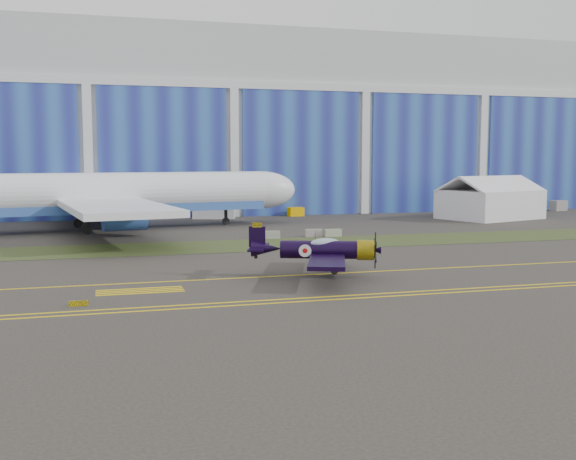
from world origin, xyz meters
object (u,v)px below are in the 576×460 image
object	(u,v)px
tug	(296,212)
tent	(490,197)
jetliner	(102,148)
warbird	(319,250)
shipping_container	(214,209)

from	to	relation	value
tug	tent	bearing A→B (deg)	-30.72
jetliner	tug	world-z (taller)	jetliner
jetliner	tent	distance (m)	57.50
warbird	tent	xyz separation A→B (m)	(41.23, 41.63, 1.10)
tug	shipping_container	bearing A→B (deg)	174.87
shipping_container	jetliner	bearing A→B (deg)	-128.83
tent	tug	xyz separation A→B (m)	(-27.41, 12.19, -2.58)
shipping_container	tug	xyz separation A→B (m)	(13.23, 0.37, -0.69)
tent	shipping_container	size ratio (longest dim) A/B	2.59
warbird	jetliner	distance (m)	44.45
jetliner	tug	distance (m)	33.85
tent	tug	bearing A→B (deg)	137.94
jetliner	tug	size ratio (longest dim) A/B	27.86
shipping_container	tug	distance (m)	13.25
jetliner	shipping_container	size ratio (longest dim) A/B	10.46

